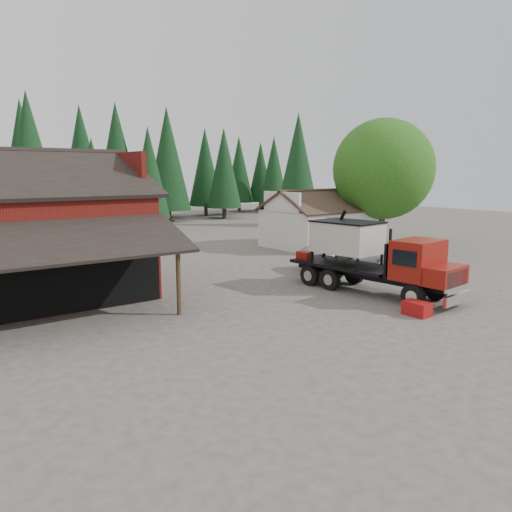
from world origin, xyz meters
TOP-DOWN VIEW (x-y plane):
  - ground at (0.00, 0.00)m, footprint 120.00×120.00m
  - red_barn at (-11.00, 9.90)m, footprint 12.80×13.63m
  - farmhouse at (13.00, 13.00)m, footprint 8.60×6.42m
  - deciduous_tree at (17.01, 9.97)m, footprint 8.00×8.00m
  - conifer_backdrop at (0.00, 42.00)m, footprint 76.00×16.00m
  - near_pine_b at (6.00, 30.00)m, footprint 3.96×3.96m
  - near_pine_c at (22.00, 26.00)m, footprint 4.84×4.84m
  - near_pine_d at (-4.00, 34.00)m, footprint 5.28×5.28m
  - feed_truck at (4.00, -0.12)m, footprint 3.35×9.20m
  - silver_car at (8.00, 4.77)m, footprint 7.14×4.36m
  - equip_box at (2.42, -4.02)m, footprint 0.72×1.12m

SIDE VIEW (x-z plane):
  - ground at x=0.00m, z-range 0.00..0.00m
  - conifer_backdrop at x=0.00m, z-range -8.00..8.00m
  - equip_box at x=2.42m, z-range 0.00..0.60m
  - silver_car at x=8.00m, z-range 0.00..1.85m
  - farmhouse at x=13.00m, z-range -0.66..3.99m
  - feed_truck at x=4.00m, z-range -0.13..3.93m
  - red_barn at x=-11.00m, z-range -0.90..6.28m
  - near_pine_b at x=6.00m, z-range 0.69..11.09m
  - deciduous_tree at x=17.01m, z-range 0.81..11.01m
  - near_pine_c at x=22.00m, z-range 0.69..13.09m
  - near_pine_d at x=-4.00m, z-range 0.69..14.09m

